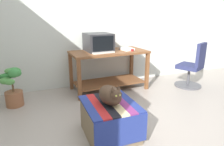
# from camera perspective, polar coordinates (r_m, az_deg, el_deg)

# --- Properties ---
(ground_plane) EXTENTS (14.00, 14.00, 0.00)m
(ground_plane) POSITION_cam_1_polar(r_m,az_deg,el_deg) (2.56, 8.09, -16.94)
(ground_plane) COLOR #9E9389
(back_wall) EXTENTS (8.00, 0.10, 2.60)m
(back_wall) POSITION_cam_1_polar(r_m,az_deg,el_deg) (4.05, -5.85, 14.82)
(back_wall) COLOR silver
(back_wall) RESTS_ON ground_plane
(desk) EXTENTS (1.44, 0.75, 0.75)m
(desk) POSITION_cam_1_polar(r_m,az_deg,el_deg) (3.78, -0.89, 2.75)
(desk) COLOR brown
(desk) RESTS_ON ground_plane
(tv_monitor) EXTENTS (0.49, 0.52, 0.32)m
(tv_monitor) POSITION_cam_1_polar(r_m,az_deg,el_deg) (3.73, -3.95, 8.67)
(tv_monitor) COLOR #28282B
(tv_monitor) RESTS_ON desk
(keyboard) EXTENTS (0.42, 0.20, 0.02)m
(keyboard) POSITION_cam_1_polar(r_m,az_deg,el_deg) (3.53, -2.57, 5.87)
(keyboard) COLOR beige
(keyboard) RESTS_ON desk
(book) EXTENTS (0.23, 0.28, 0.04)m
(book) POSITION_cam_1_polar(r_m,az_deg,el_deg) (3.84, 4.27, 6.82)
(book) COLOR white
(book) RESTS_ON desk
(ottoman_with_blanket) EXTENTS (0.59, 0.70, 0.41)m
(ottoman_with_blanket) POSITION_cam_1_polar(r_m,az_deg,el_deg) (2.42, -0.61, -13.04)
(ottoman_with_blanket) COLOR #7A664C
(ottoman_with_blanket) RESTS_ON ground_plane
(cat) EXTENTS (0.36, 0.41, 0.26)m
(cat) POSITION_cam_1_polar(r_m,az_deg,el_deg) (2.27, -0.40, -6.26)
(cat) COLOR #473323
(cat) RESTS_ON ottoman_with_blanket
(potted_plant) EXTENTS (0.33, 0.35, 0.62)m
(potted_plant) POSITION_cam_1_polar(r_m,az_deg,el_deg) (3.49, -26.40, -3.81)
(potted_plant) COLOR brown
(potted_plant) RESTS_ON ground_plane
(office_chair) EXTENTS (0.57, 0.57, 0.89)m
(office_chair) POSITION_cam_1_polar(r_m,az_deg,el_deg) (4.25, 21.92, 1.31)
(office_chair) COLOR #4C4C51
(office_chair) RESTS_ON ground_plane
(stapler) EXTENTS (0.08, 0.11, 0.04)m
(stapler) POSITION_cam_1_polar(r_m,az_deg,el_deg) (3.76, 5.37, 6.58)
(stapler) COLOR #A31E1E
(stapler) RESTS_ON desk
(pen) EXTENTS (0.07, 0.13, 0.01)m
(pen) POSITION_cam_1_polar(r_m,az_deg,el_deg) (3.85, 3.98, 6.61)
(pen) COLOR #2351B2
(pen) RESTS_ON desk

